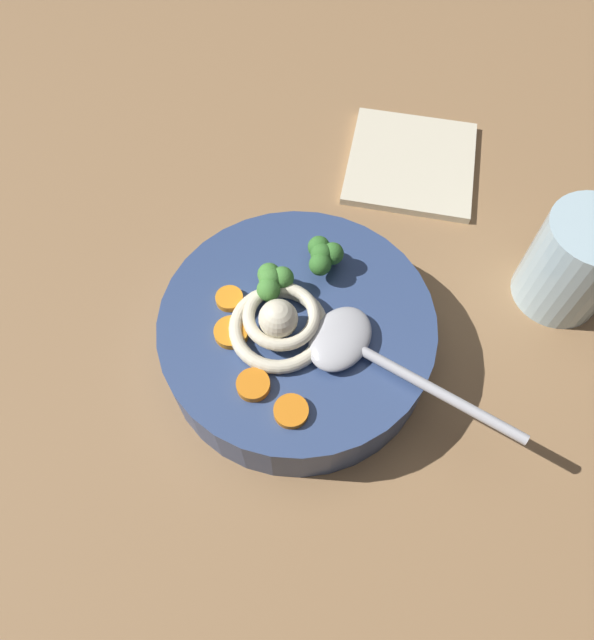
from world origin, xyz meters
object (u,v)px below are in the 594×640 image
Objects in this scene: soup_bowl at (297,335)px; soup_spoon at (356,347)px; noodle_pile at (279,323)px; folded_napkin at (411,162)px; drinking_glass at (575,263)px.

soup_spoon is (-3.74, -3.73, 3.30)cm from soup_bowl.
folded_napkin is at bearing -43.51° from noodle_pile.
drinking_glass is (0.44, -24.35, 2.02)cm from soup_bowl.
soup_spoon is 21.08cm from drinking_glass.
drinking_glass is 20.16cm from folded_napkin.
soup_spoon is (-3.24, -5.24, -0.28)cm from noodle_pile.
drinking_glass reaches higher than folded_napkin.
drinking_glass is at bearing -156.68° from folded_napkin.
noodle_pile is 0.59× the size of soup_spoon.
drinking_glass is (0.94, -25.86, -1.55)cm from noodle_pile.
soup_bowl reaches higher than folded_napkin.
soup_spoon is at bearing -135.11° from soup_bowl.
soup_spoon is 1.55× the size of drinking_glass.
noodle_pile is 26.88cm from folded_napkin.
soup_bowl is at bearing 180.00° from soup_spoon.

